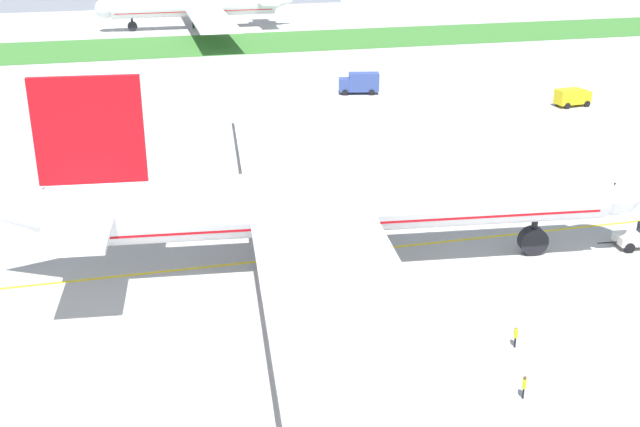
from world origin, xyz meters
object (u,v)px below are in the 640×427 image
Objects in this scene: airliner_foreground at (327,203)px; service_truck_baggage_loader at (360,83)px; ground_crew_marshaller_front at (524,385)px; service_truck_catering_van at (251,91)px; service_truck_fuel_bowser at (573,97)px; parked_airliner_far_centre at (197,7)px; ground_crew_wingwalker_starboard at (516,334)px.

service_truck_baggage_loader is at bearing 70.76° from airliner_foreground.
service_truck_catering_van reaches higher than ground_crew_marshaller_front.
service_truck_fuel_bowser is 47.09m from service_truck_catering_van.
service_truck_baggage_loader is 31.53m from service_truck_fuel_bowser.
ground_crew_marshaller_front is 0.30× the size of service_truck_fuel_bowser.
parked_airliner_far_centre is (-0.56, 69.50, 3.48)m from service_truck_catering_van.
service_truck_catering_van is at bearing -179.42° from service_truck_baggage_loader.
parked_airliner_far_centre is (-4.35, 148.43, 3.97)m from ground_crew_marshaller_front.
ground_crew_marshaller_front is 6.04m from ground_crew_wingwalker_starboard.
parked_airliner_far_centre is (2.75, 127.40, -0.72)m from airliner_foreground.
airliner_foreground is 54.05× the size of ground_crew_wingwalker_starboard.
airliner_foreground reaches higher than parked_airliner_far_centre.
airliner_foreground is at bearing -93.28° from service_truck_catering_van.
ground_crew_marshaller_front is at bearing -112.09° from ground_crew_wingwalker_starboard.
service_truck_catering_van is at bearing 94.72° from ground_crew_wingwalker_starboard.
airliner_foreground is 18.64m from ground_crew_wingwalker_starboard.
airliner_foreground reaches higher than service_truck_catering_van.
service_truck_fuel_bowser is (48.02, 43.12, -4.21)m from airliner_foreground.
parked_airliner_far_centre is (-45.27, 84.28, 3.50)m from service_truck_fuel_bowser.
service_truck_baggage_loader reaches higher than service_truck_catering_van.
service_truck_baggage_loader is at bearing 81.57° from ground_crew_wingwalker_starboard.
airliner_foreground is 127.43m from parked_airliner_far_centre.
service_truck_baggage_loader is at bearing 0.58° from service_truck_catering_van.
service_truck_catering_van is at bearing 161.70° from service_truck_fuel_bowser.
service_truck_fuel_bowser is (27.75, -14.95, -0.30)m from service_truck_baggage_loader.
parked_airliner_far_centre is at bearing 118.24° from service_truck_fuel_bowser.
ground_crew_wingwalker_starboard is 143.03m from parked_airliner_far_centre.
parked_airliner_far_centre is at bearing 88.76° from airliner_foreground.
parked_airliner_far_centre is (-17.52, 69.32, 3.20)m from service_truck_baggage_loader.
ground_crew_wingwalker_starboard is at bearing -98.43° from service_truck_baggage_loader.
ground_crew_wingwalker_starboard is at bearing -123.43° from service_truck_fuel_bowser.
service_truck_catering_van is at bearing 92.74° from ground_crew_marshaller_front.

